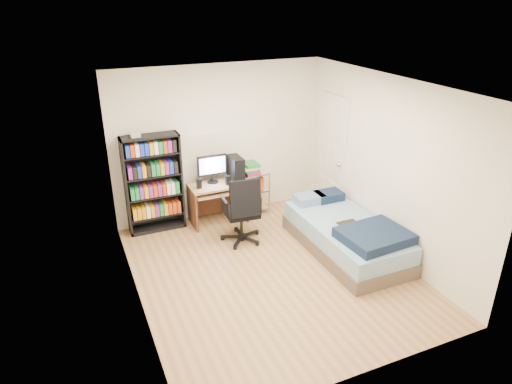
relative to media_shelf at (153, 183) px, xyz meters
name	(u,v)px	position (x,y,z in m)	size (l,w,h in m)	color
room	(273,187)	(1.15, -1.84, 0.46)	(3.58, 4.08, 2.58)	tan
media_shelf	(153,183)	(0.00, 0.00, 0.00)	(0.87, 0.29, 1.61)	black
computer_desk	(222,186)	(1.07, -0.11, -0.19)	(0.89, 0.52, 1.12)	tan
office_chair	(242,221)	(1.09, -0.92, -0.46)	(0.68, 0.68, 1.06)	black
wire_cart	(250,181)	(1.58, -0.06, -0.20)	(0.59, 0.45, 0.91)	silver
bed	(347,235)	(2.37, -1.78, -0.54)	(1.02, 2.04, 0.58)	brown
door	(332,155)	(2.88, -0.49, 0.20)	(0.12, 0.80, 2.00)	white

